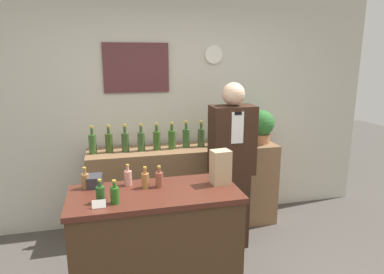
% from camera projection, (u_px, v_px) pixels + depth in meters
% --- Properties ---
extents(back_wall, '(5.20, 0.09, 2.70)m').
position_uv_depth(back_wall, '(162.00, 109.00, 3.97)').
color(back_wall, beige).
rests_on(back_wall, ground_plane).
extents(back_shelf, '(2.14, 0.48, 0.96)m').
position_uv_depth(back_shelf, '(185.00, 187.00, 3.94)').
color(back_shelf, brown).
rests_on(back_shelf, ground_plane).
extents(display_counter, '(1.26, 0.58, 0.97)m').
position_uv_depth(display_counter, '(156.00, 250.00, 2.65)').
color(display_counter, '#422B19').
rests_on(display_counter, ground_plane).
extents(shopkeeper, '(0.43, 0.27, 1.71)m').
position_uv_depth(shopkeeper, '(231.00, 168.00, 3.46)').
color(shopkeeper, '#331E14').
rests_on(shopkeeper, ground_plane).
extents(potted_plant, '(0.30, 0.30, 0.39)m').
position_uv_depth(potted_plant, '(261.00, 125.00, 3.99)').
color(potted_plant, '#B27047').
rests_on(potted_plant, back_shelf).
extents(paper_bag, '(0.16, 0.13, 0.27)m').
position_uv_depth(paper_bag, '(220.00, 167.00, 2.67)').
color(paper_bag, tan).
rests_on(paper_bag, display_counter).
extents(price_card_left, '(0.09, 0.02, 0.06)m').
position_uv_depth(price_card_left, '(99.00, 204.00, 2.26)').
color(price_card_left, white).
rests_on(price_card_left, display_counter).
extents(gift_box, '(0.12, 0.16, 0.09)m').
position_uv_depth(gift_box, '(95.00, 181.00, 2.64)').
color(gift_box, '#2D2D33').
rests_on(gift_box, display_counter).
extents(counter_bottle_0, '(0.06, 0.06, 0.17)m').
position_uv_depth(counter_bottle_0, '(85.00, 180.00, 2.59)').
color(counter_bottle_0, olive).
rests_on(counter_bottle_0, display_counter).
extents(counter_bottle_1, '(0.06, 0.06, 0.17)m').
position_uv_depth(counter_bottle_1, '(100.00, 194.00, 2.34)').
color(counter_bottle_1, '#244C1D').
rests_on(counter_bottle_1, display_counter).
extents(counter_bottle_2, '(0.06, 0.06, 0.17)m').
position_uv_depth(counter_bottle_2, '(115.00, 195.00, 2.32)').
color(counter_bottle_2, '#255A1A').
rests_on(counter_bottle_2, display_counter).
extents(counter_bottle_3, '(0.06, 0.06, 0.17)m').
position_uv_depth(counter_bottle_3, '(128.00, 177.00, 2.65)').
color(counter_bottle_3, tan).
rests_on(counter_bottle_3, display_counter).
extents(counter_bottle_4, '(0.06, 0.06, 0.17)m').
position_uv_depth(counter_bottle_4, '(145.00, 180.00, 2.60)').
color(counter_bottle_4, '#A16838').
rests_on(counter_bottle_4, display_counter).
extents(counter_bottle_5, '(0.06, 0.06, 0.17)m').
position_uv_depth(counter_bottle_5, '(159.00, 179.00, 2.62)').
color(counter_bottle_5, brown).
rests_on(counter_bottle_5, display_counter).
extents(shelf_bottle_0, '(0.08, 0.08, 0.30)m').
position_uv_depth(shelf_bottle_0, '(93.00, 143.00, 3.57)').
color(shelf_bottle_0, '#335725').
rests_on(shelf_bottle_0, back_shelf).
extents(shelf_bottle_1, '(0.08, 0.08, 0.30)m').
position_uv_depth(shelf_bottle_1, '(109.00, 142.00, 3.62)').
color(shelf_bottle_1, '#344C1C').
rests_on(shelf_bottle_1, back_shelf).
extents(shelf_bottle_2, '(0.08, 0.08, 0.30)m').
position_uv_depth(shelf_bottle_2, '(125.00, 141.00, 3.64)').
color(shelf_bottle_2, '#324C23').
rests_on(shelf_bottle_2, back_shelf).
extents(shelf_bottle_3, '(0.08, 0.08, 0.30)m').
position_uv_depth(shelf_bottle_3, '(141.00, 141.00, 3.67)').
color(shelf_bottle_3, '#335129').
rests_on(shelf_bottle_3, back_shelf).
extents(shelf_bottle_4, '(0.08, 0.08, 0.30)m').
position_uv_depth(shelf_bottle_4, '(157.00, 140.00, 3.71)').
color(shelf_bottle_4, '#31531D').
rests_on(shelf_bottle_4, back_shelf).
extents(shelf_bottle_5, '(0.08, 0.08, 0.30)m').
position_uv_depth(shelf_bottle_5, '(172.00, 139.00, 3.76)').
color(shelf_bottle_5, '#31561F').
rests_on(shelf_bottle_5, back_shelf).
extents(shelf_bottle_6, '(0.08, 0.08, 0.30)m').
position_uv_depth(shelf_bottle_6, '(186.00, 137.00, 3.83)').
color(shelf_bottle_6, '#315729').
rests_on(shelf_bottle_6, back_shelf).
extents(shelf_bottle_7, '(0.08, 0.08, 0.30)m').
position_uv_depth(shelf_bottle_7, '(201.00, 137.00, 3.85)').
color(shelf_bottle_7, '#344E2B').
rests_on(shelf_bottle_7, back_shelf).
extents(shelf_bottle_8, '(0.08, 0.08, 0.30)m').
position_uv_depth(shelf_bottle_8, '(216.00, 136.00, 3.87)').
color(shelf_bottle_8, '#2E5628').
rests_on(shelf_bottle_8, back_shelf).
extents(shelf_bottle_9, '(0.08, 0.08, 0.30)m').
position_uv_depth(shelf_bottle_9, '(229.00, 135.00, 3.93)').
color(shelf_bottle_9, '#275722').
rests_on(shelf_bottle_9, back_shelf).
extents(shelf_bottle_10, '(0.08, 0.08, 0.30)m').
position_uv_depth(shelf_bottle_10, '(243.00, 135.00, 3.96)').
color(shelf_bottle_10, '#2F4C28').
rests_on(shelf_bottle_10, back_shelf).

